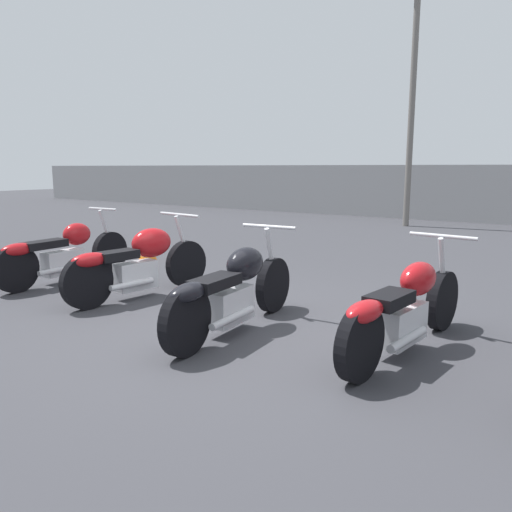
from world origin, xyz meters
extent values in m
plane|color=#38383D|center=(0.00, 0.00, 0.00)|extent=(60.00, 60.00, 0.00)
cube|color=gray|center=(0.00, 11.47, 0.81)|extent=(40.00, 0.04, 1.63)
cylinder|color=slate|center=(-1.38, 9.63, 3.00)|extent=(0.16, 0.16, 6.01)
cylinder|color=black|center=(-3.13, 1.21, 0.30)|extent=(0.13, 0.61, 0.60)
cylinder|color=black|center=(-3.06, -0.32, 0.30)|extent=(0.13, 0.61, 0.60)
cube|color=silver|center=(-3.09, 0.37, 0.27)|extent=(0.23, 0.56, 0.33)
ellipsoid|color=#AD1419|center=(-3.10, 0.63, 0.64)|extent=(0.28, 0.44, 0.31)
cube|color=black|center=(-3.08, 0.11, 0.56)|extent=(0.27, 0.59, 0.10)
ellipsoid|color=#AD1419|center=(-3.06, -0.27, 0.54)|extent=(0.22, 0.45, 0.16)
cylinder|color=silver|center=(-3.13, 1.11, 0.95)|extent=(0.57, 0.06, 0.04)
cylinder|color=silver|center=(-3.13, 1.16, 0.63)|extent=(0.06, 0.25, 0.64)
cylinder|color=silver|center=(-2.96, 0.22, 0.21)|extent=(0.10, 0.61, 0.07)
cylinder|color=black|center=(-1.52, 1.14, 0.31)|extent=(0.17, 0.62, 0.61)
cylinder|color=black|center=(-1.70, -0.28, 0.31)|extent=(0.17, 0.62, 0.61)
cube|color=silver|center=(-1.62, 0.36, 0.27)|extent=(0.26, 0.54, 0.34)
ellipsoid|color=#AD1419|center=(-1.59, 0.60, 0.65)|extent=(0.37, 0.58, 0.36)
cube|color=black|center=(-1.65, 0.12, 0.56)|extent=(0.30, 0.49, 0.10)
ellipsoid|color=#AD1419|center=(-1.69, -0.23, 0.55)|extent=(0.25, 0.46, 0.16)
cylinder|color=silver|center=(-1.53, 1.04, 0.96)|extent=(0.74, 0.13, 0.04)
cylinder|color=silver|center=(-1.53, 1.09, 0.63)|extent=(0.08, 0.25, 0.64)
cylinder|color=silver|center=(-1.52, 0.20, 0.21)|extent=(0.14, 0.58, 0.07)
cylinder|color=black|center=(0.05, 0.82, 0.30)|extent=(0.14, 0.60, 0.60)
cylinder|color=black|center=(0.16, -0.70, 0.30)|extent=(0.14, 0.60, 0.60)
cube|color=silver|center=(0.11, -0.02, 0.27)|extent=(0.24, 0.56, 0.33)
ellipsoid|color=black|center=(0.09, 0.24, 0.63)|extent=(0.31, 0.53, 0.33)
cube|color=black|center=(0.13, -0.27, 0.55)|extent=(0.28, 0.56, 0.10)
ellipsoid|color=black|center=(0.15, -0.65, 0.54)|extent=(0.23, 0.45, 0.16)
cylinder|color=silver|center=(0.05, 0.72, 0.95)|extent=(0.62, 0.08, 0.04)
cylinder|color=silver|center=(0.05, 0.77, 0.62)|extent=(0.07, 0.25, 0.63)
cylinder|color=silver|center=(0.24, -0.16, 0.21)|extent=(0.12, 0.66, 0.07)
cylinder|color=black|center=(1.73, 1.23, 0.29)|extent=(0.16, 0.59, 0.58)
cylinder|color=black|center=(1.55, -0.35, 0.29)|extent=(0.16, 0.59, 0.58)
cube|color=silver|center=(1.63, 0.36, 0.26)|extent=(0.26, 0.59, 0.32)
ellipsoid|color=#AD1419|center=(1.66, 0.63, 0.61)|extent=(0.30, 0.52, 0.29)
cube|color=black|center=(1.60, 0.10, 0.53)|extent=(0.29, 0.49, 0.10)
ellipsoid|color=#AD1419|center=(1.55, -0.30, 0.52)|extent=(0.25, 0.46, 0.16)
cylinder|color=silver|center=(1.71, 1.13, 0.93)|extent=(0.63, 0.11, 0.04)
cylinder|color=silver|center=(1.72, 1.18, 0.61)|extent=(0.08, 0.25, 0.62)
cylinder|color=silver|center=(1.73, 0.19, 0.20)|extent=(0.14, 0.61, 0.07)
cone|color=orange|center=(-3.26, 2.09, 0.19)|extent=(0.33, 0.33, 0.38)
camera|label=1|loc=(2.90, -3.63, 1.56)|focal=35.00mm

